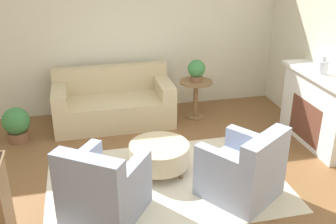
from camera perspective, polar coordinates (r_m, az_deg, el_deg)
The scene contains 12 objects.
ground_plane at distance 5.22m, azimuth -0.25°, elevation -10.10°, with size 16.00×16.00×0.00m, color brown.
wall_back at distance 7.09m, azimuth -5.09°, elevation 11.37°, with size 9.15×0.12×2.80m.
rug at distance 5.22m, azimuth -0.25°, elevation -10.06°, with size 3.05×2.03×0.01m.
couch at distance 6.76m, azimuth -7.91°, elevation 1.14°, with size 1.97×0.94×0.92m.
armchair_left at distance 4.52m, azimuth -9.44°, elevation -11.07°, with size 1.12×1.12×0.90m.
armchair_right at distance 4.86m, azimuth 10.92°, elevation -8.45°, with size 1.12×1.12×0.90m.
ottoman_table at distance 5.29m, azimuth -1.28°, elevation -6.13°, with size 0.81×0.81×0.41m.
side_table at distance 6.86m, azimuth 4.05°, elevation 2.82°, with size 0.56×0.56×0.68m.
fireplace at distance 6.33m, azimuth 20.84°, elevation 0.59°, with size 0.44×1.55×1.12m.
vase_mantel_near at distance 6.11m, azimuth 21.58°, elevation 6.10°, with size 0.15×0.15×0.26m.
potted_plant_on_side_table at distance 6.73m, azimuth 4.15°, elevation 6.14°, with size 0.30×0.30×0.38m.
potted_plant_floor at distance 6.53m, azimuth -21.13°, elevation -1.58°, with size 0.42×0.42×0.55m.
Camera 1 is at (-0.96, -4.23, 2.91)m, focal length 42.00 mm.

